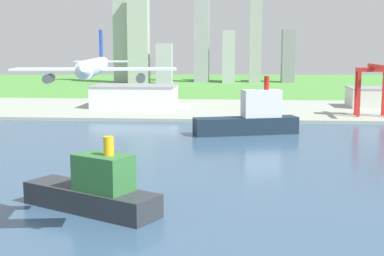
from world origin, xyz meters
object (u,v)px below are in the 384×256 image
(container_barge, at_px, (95,190))
(port_crane_red, at_px, (373,79))
(cargo_ship, at_px, (251,118))
(warehouse_main, at_px, (135,96))
(airplane_landing, at_px, (94,67))
(warehouse_annex, at_px, (376,97))

(container_barge, xyz_separation_m, port_crane_red, (140.48, 230.63, 22.21))
(cargo_ship, distance_m, warehouse_main, 150.22)
(cargo_ship, distance_m, port_crane_red, 114.23)
(airplane_landing, xyz_separation_m, cargo_ship, (42.52, 196.39, -37.89))
(port_crane_red, bearing_deg, warehouse_main, 165.33)
(warehouse_annex, bearing_deg, container_barge, -118.49)
(airplane_landing, height_order, warehouse_main, airplane_landing)
(airplane_landing, distance_m, port_crane_red, 297.89)
(airplane_landing, height_order, cargo_ship, airplane_landing)
(airplane_landing, distance_m, warehouse_annex, 363.71)
(cargo_ship, bearing_deg, port_crane_red, 39.20)
(cargo_ship, bearing_deg, airplane_landing, -102.22)
(port_crane_red, relative_size, warehouse_main, 0.61)
(airplane_landing, height_order, port_crane_red, airplane_landing)
(container_barge, height_order, port_crane_red, port_crane_red)
(cargo_ship, relative_size, warehouse_annex, 1.40)
(airplane_landing, distance_m, warehouse_main, 320.62)
(cargo_ship, height_order, warehouse_annex, cargo_ship)
(airplane_landing, distance_m, container_barge, 55.87)
(container_barge, distance_m, cargo_ship, 168.17)
(airplane_landing, distance_m, cargo_ship, 204.48)
(warehouse_main, bearing_deg, airplane_landing, -80.95)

